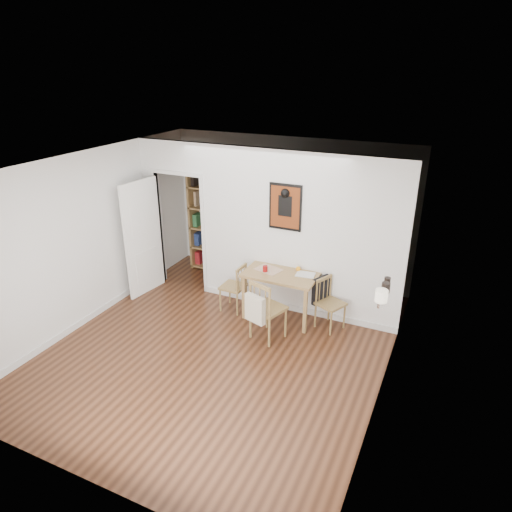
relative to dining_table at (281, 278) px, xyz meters
The scene contains 15 objects.
ground 1.37m from the dining_table, 112.55° to the right, with size 5.20×5.20×0.00m, color brown.
room_shell 0.75m from the dining_table, 145.74° to the left, with size 5.20×5.20×5.20m.
dining_table is the anchor object (origin of this frame).
chair_left 0.85m from the dining_table, behind, with size 0.41×0.41×0.81m.
chair_right 0.83m from the dining_table, ahead, with size 0.57×0.53×0.80m.
chair_front 0.68m from the dining_table, 85.64° to the right, with size 0.59×0.63×0.94m.
bookshelf 2.23m from the dining_table, 148.36° to the left, with size 0.88×0.35×2.09m.
fireplace 1.90m from the dining_table, 26.54° to the right, with size 0.45×1.25×1.16m.
red_glass 0.29m from the dining_table, 161.68° to the right, with size 0.08×0.08×0.10m, color maroon.
orange_fruit 0.30m from the dining_table, 36.69° to the left, with size 0.08×0.08×0.08m, color orange.
placemat 0.25m from the dining_table, behind, with size 0.39×0.30×0.00m, color #C1B69F.
notebook 0.38m from the dining_table, 10.99° to the left, with size 0.29×0.21×0.01m, color silver.
mantel_lamp 2.15m from the dining_table, 34.95° to the right, with size 0.14×0.14×0.23m.
ceramic_jar_a 1.91m from the dining_table, 24.56° to the right, with size 0.11×0.11×0.13m, color black.
ceramic_jar_b 1.82m from the dining_table, 18.18° to the right, with size 0.08×0.08×0.10m, color black.
Camera 1 is at (2.77, -4.85, 3.77)m, focal length 32.00 mm.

